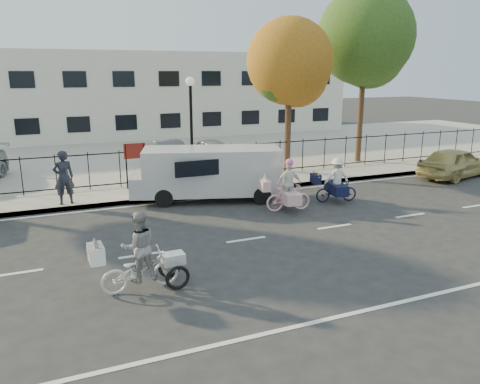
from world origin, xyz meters
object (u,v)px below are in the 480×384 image
zebra_trike (140,260)px  bull_bike (336,184)px  lamppost (191,111)px  pedestrian (64,177)px  unicorn_bike (288,192)px  white_van (210,172)px  lot_car_d (214,152)px  lot_car_c (170,154)px  gold_sedan (455,163)px

zebra_trike → bull_bike: size_ratio=1.16×
lamppost → bull_bike: (4.16, -4.35, -2.46)m
zebra_trike → bull_bike: zebra_trike is taller
bull_bike → pedestrian: (-9.25, 2.97, 0.45)m
unicorn_bike → white_van: bearing=47.7°
zebra_trike → bull_bike: (8.06, 4.45, -0.04)m
unicorn_bike → lot_car_d: 8.19m
unicorn_bike → white_van: (-1.99, 2.42, 0.40)m
zebra_trike → white_van: size_ratio=0.36×
zebra_trike → lot_car_c: zebra_trike is taller
lamppost → gold_sedan: 12.07m
gold_sedan → pedestrian: pedestrian is taller
pedestrian → white_van: bearing=160.5°
lamppost → white_van: lamppost is taller
lot_car_d → gold_sedan: bearing=-39.6°
bull_bike → white_van: bearing=75.4°
unicorn_bike → lot_car_d: bearing=6.7°
unicorn_bike → lot_car_c: size_ratio=0.48×
lamppost → unicorn_bike: size_ratio=2.34×
lamppost → bull_bike: size_ratio=2.39×
unicorn_bike → bull_bike: (2.21, 0.37, -0.02)m
lot_car_c → white_van: bearing=-98.1°
lamppost → gold_sedan: (11.44, -3.00, -2.42)m
bull_bike → pedestrian: bearing=83.7°
lot_car_c → lamppost: bearing=-97.6°
bull_bike → lamppost: bearing=55.2°
bull_bike → unicorn_bike: bearing=110.9°
zebra_trike → pedestrian: 7.52m
pedestrian → lot_car_d: 8.74m
gold_sedan → lot_car_c: (-11.47, 6.63, 0.09)m
white_van → unicorn_bike: bearing=-33.6°
zebra_trike → pedestrian: (-1.19, 7.41, 0.41)m
gold_sedan → lamppost: bearing=62.1°
zebra_trike → lot_car_c: (3.86, 12.42, 0.09)m
zebra_trike → unicorn_bike: bearing=-57.5°
gold_sedan → pedestrian: (-16.52, 1.62, 0.42)m
white_van → lot_car_d: white_van is taller
pedestrian → gold_sedan: bearing=165.2°
pedestrian → lot_car_d: size_ratio=0.52×
lot_car_d → zebra_trike: bearing=-121.0°
zebra_trike → lot_car_d: 13.68m
zebra_trike → gold_sedan: 16.39m
pedestrian → lot_car_d: (7.27, 4.85, -0.33)m
gold_sedan → pedestrian: bearing=71.2°
pedestrian → lot_car_d: bearing=-155.5°
lamppost → lot_car_c: size_ratio=1.13×
bull_bike → pedestrian: 9.72m
unicorn_bike → lamppost: bearing=30.7°
bull_bike → gold_sedan: 7.40m
lamppost → white_van: size_ratio=0.74×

